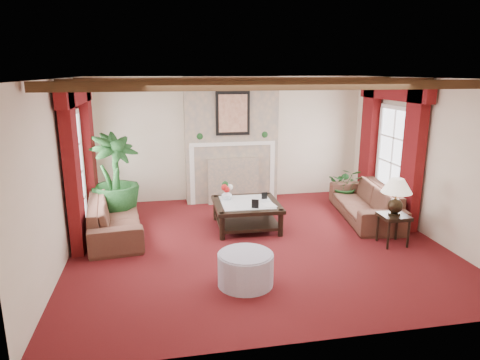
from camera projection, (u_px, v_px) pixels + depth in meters
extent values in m
plane|color=#4D0D0F|center=(257.00, 243.00, 7.20)|extent=(6.00, 6.00, 0.00)
plane|color=white|center=(258.00, 78.00, 6.53)|extent=(6.00, 6.00, 0.00)
cube|color=beige|center=(230.00, 139.00, 9.48)|extent=(6.00, 0.02, 2.70)
cube|color=beige|center=(60.00, 173.00, 6.32)|extent=(0.02, 5.50, 2.70)
cube|color=beige|center=(426.00, 158.00, 7.40)|extent=(0.02, 5.50, 2.70)
imported|color=#350E15|center=(114.00, 211.00, 7.50)|extent=(2.31, 1.09, 0.85)
imported|color=#350E15|center=(366.00, 196.00, 8.34)|extent=(2.41, 1.28, 0.87)
imported|color=black|center=(116.00, 196.00, 8.25)|extent=(2.57, 2.58, 0.94)
imported|color=black|center=(346.00, 190.00, 9.27)|extent=(1.38, 1.39, 0.63)
cylinder|color=#A29AAE|center=(245.00, 269.00, 5.75)|extent=(0.75, 0.75, 0.44)
imported|color=silver|center=(227.00, 195.00, 7.94)|extent=(0.33, 0.33, 0.20)
imported|color=black|center=(264.00, 199.00, 7.53)|extent=(0.21, 0.07, 0.28)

